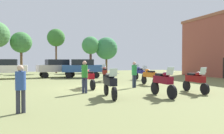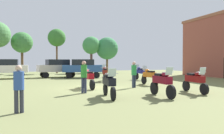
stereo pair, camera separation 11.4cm
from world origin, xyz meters
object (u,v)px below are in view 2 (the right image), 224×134
at_px(tree_2, 57,38).
at_px(tree_5, 22,43).
at_px(car_5, 6,67).
at_px(tree_6, 107,49).
at_px(motorcycle_2, 109,83).
at_px(person_1, 134,72).
at_px(motorcycle_3, 162,82).
at_px(person_2, 84,74).
at_px(car_1, 58,67).
at_px(motorcycle_9, 140,72).
at_px(person_3, 19,85).
at_px(motorcycle_1, 88,77).
at_px(motorcycle_8, 105,73).
at_px(motorcycle_5, 195,80).
at_px(tree_1, 91,46).
at_px(motorcycle_4, 149,76).
at_px(car_3, 83,67).

bearing_deg(tree_2, tree_5, 173.26).
relative_size(car_5, tree_6, 0.76).
distance_m(car_5, tree_6, 16.40).
xyz_separation_m(motorcycle_2, car_5, (-6.46, 14.44, 0.45)).
distance_m(motorcycle_2, person_1, 4.30).
height_order(motorcycle_3, person_2, person_2).
bearing_deg(car_1, tree_6, -56.97).
bearing_deg(car_1, person_1, -171.74).
relative_size(motorcycle_9, person_1, 1.26).
distance_m(motorcycle_3, person_3, 6.58).
relative_size(motorcycle_1, motorcycle_9, 0.96).
height_order(person_3, tree_6, tree_6).
bearing_deg(motorcycle_8, motorcycle_5, -57.99).
bearing_deg(motorcycle_1, tree_6, 60.10).
distance_m(motorcycle_8, person_3, 11.65).
bearing_deg(car_1, motorcycle_5, -168.13).
bearing_deg(person_3, motorcycle_5, -179.98).
bearing_deg(motorcycle_5, tree_1, -85.35).
height_order(motorcycle_3, car_1, car_1).
bearing_deg(car_5, motorcycle_1, -150.89).
bearing_deg(tree_5, motorcycle_3, -71.69).
height_order(person_3, tree_5, tree_5).
relative_size(motorcycle_5, person_3, 1.34).
bearing_deg(tree_1, motorcycle_5, -88.89).
relative_size(car_5, person_2, 2.41).
distance_m(tree_5, tree_6, 12.84).
xyz_separation_m(motorcycle_4, person_2, (-5.46, -2.48, 0.35)).
xyz_separation_m(motorcycle_5, tree_2, (-5.70, 23.43, 4.62)).
distance_m(person_3, tree_1, 26.47).
bearing_deg(motorcycle_3, tree_1, -94.44).
xyz_separation_m(car_1, car_5, (-5.23, -0.37, 0.00)).
bearing_deg(motorcycle_5, tree_2, -72.79).
bearing_deg(tree_5, motorcycle_1, -75.22).
bearing_deg(motorcycle_3, car_3, -84.41).
relative_size(car_1, tree_5, 0.75).
bearing_deg(car_3, tree_5, 43.96).
relative_size(motorcycle_3, motorcycle_8, 1.00).
relative_size(motorcycle_1, tree_1, 0.37).
xyz_separation_m(tree_1, tree_5, (-10.15, 1.00, 0.25)).
distance_m(car_1, tree_5, 10.66).
distance_m(motorcycle_4, tree_2, 20.26).
distance_m(motorcycle_9, car_3, 6.58).
relative_size(motorcycle_8, tree_6, 0.39).
distance_m(car_1, person_3, 16.91).
xyz_separation_m(motorcycle_3, person_1, (0.24, 3.85, 0.28)).
relative_size(car_3, tree_5, 0.75).
relative_size(motorcycle_8, tree_1, 0.39).
bearing_deg(motorcycle_8, person_2, -103.88).
bearing_deg(tree_6, tree_2, 177.37).
relative_size(motorcycle_8, person_1, 1.27).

